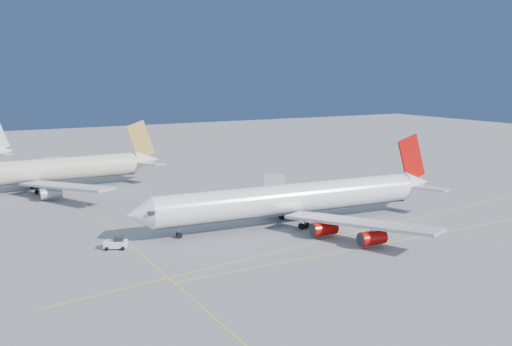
# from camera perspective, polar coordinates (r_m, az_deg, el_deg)

# --- Properties ---
(ground) EXTENTS (500.00, 500.00, 0.00)m
(ground) POSITION_cam_1_polar(r_m,az_deg,el_deg) (119.51, 7.52, -5.41)
(ground) COLOR slate
(ground) RESTS_ON ground
(taxiway_lines) EXTENTS (118.86, 140.00, 0.02)m
(taxiway_lines) POSITION_cam_1_polar(r_m,az_deg,el_deg) (116.91, -0.18, -5.67)
(taxiway_lines) COLOR yellow
(taxiway_lines) RESTS_ON ground
(airliner_virgin) EXTENTS (71.99, 64.53, 17.75)m
(airliner_virgin) POSITION_cam_1_polar(r_m,az_deg,el_deg) (120.73, 4.10, -2.58)
(airliner_virgin) COLOR white
(airliner_virgin) RESTS_ON ground
(airliner_etihad) EXTENTS (69.10, 64.01, 18.08)m
(airliner_etihad) POSITION_cam_1_polar(r_m,az_deg,el_deg) (164.46, -20.98, 0.18)
(airliner_etihad) COLOR beige
(airliner_etihad) RESTS_ON ground
(pushback_tug) EXTENTS (4.58, 3.84, 2.30)m
(pushback_tug) POSITION_cam_1_polar(r_m,az_deg,el_deg) (107.15, -13.80, -6.83)
(pushback_tug) COLOR white
(pushback_tug) RESTS_ON ground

